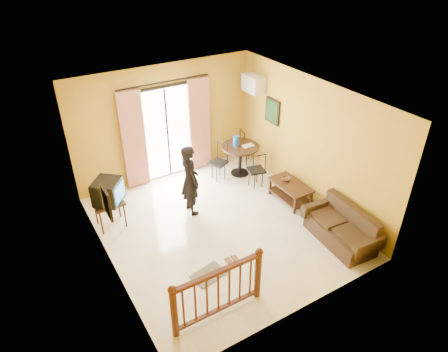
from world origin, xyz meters
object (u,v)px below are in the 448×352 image
dining_table (240,152)px  coffee_table (290,189)px  television (108,192)px  sofa (342,229)px  standing_person (190,180)px

dining_table → coffee_table: bearing=-78.9°
coffee_table → television: bearing=162.0°
sofa → coffee_table: bearing=94.7°
television → coffee_table: bearing=-67.4°
sofa → standing_person: (-2.09, 2.41, 0.53)m
coffee_table → sofa: sofa is taller
dining_table → sofa: bearing=-84.4°
television → dining_table: 3.43m
dining_table → standing_person: bearing=-156.1°
coffee_table → sofa: bearing=-90.1°
dining_table → coffee_table: (0.31, -1.60, -0.32)m
dining_table → standing_person: 1.96m
sofa → standing_person: bearing=135.8°
television → dining_table: size_ratio=0.79×
television → sofa: size_ratio=0.47×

